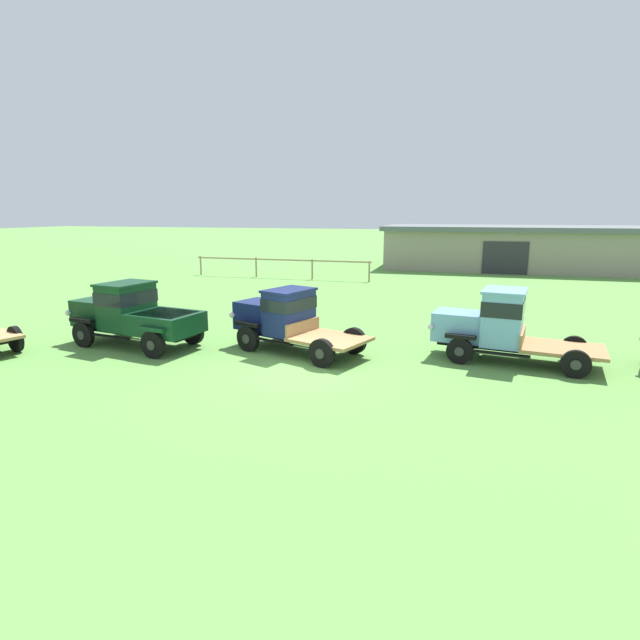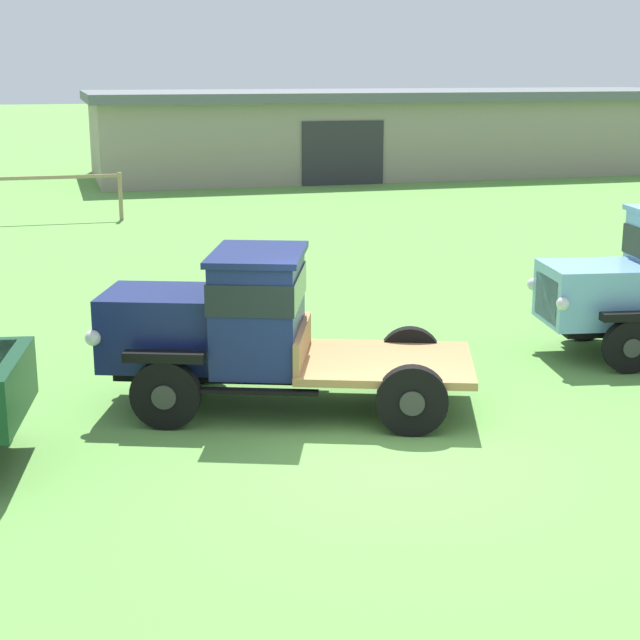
# 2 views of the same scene
# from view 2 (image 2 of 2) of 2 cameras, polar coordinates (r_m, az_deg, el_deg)

# --- Properties ---
(ground_plane) EXTENTS (240.00, 240.00, 0.00)m
(ground_plane) POSITION_cam_2_polar(r_m,az_deg,el_deg) (11.35, 3.77, -7.95)
(ground_plane) COLOR #5B9342
(farm_shed) EXTENTS (26.41, 8.52, 3.43)m
(farm_shed) POSITION_cam_2_polar(r_m,az_deg,el_deg) (42.57, 4.90, 10.89)
(farm_shed) COLOR gray
(farm_shed) RESTS_ON ground
(vintage_truck_midrow_center) EXTENTS (5.10, 3.25, 2.07)m
(vintage_truck_midrow_center) POSITION_cam_2_polar(r_m,az_deg,el_deg) (12.69, -4.41, -0.34)
(vintage_truck_midrow_center) COLOR black
(vintage_truck_midrow_center) RESTS_ON ground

